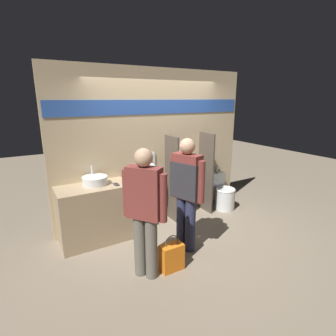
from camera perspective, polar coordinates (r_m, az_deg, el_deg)
ground_plane at (r=4.68m, az=1.08°, el=-12.98°), size 16.00×16.00×0.00m
display_wall at (r=4.73m, az=-2.64°, el=4.82°), size 3.69×0.07×2.70m
sink_counter at (r=4.29m, az=-15.58°, el=-9.56°), size 1.09×0.56×0.91m
sink_basin at (r=4.17m, az=-15.62°, el=-2.65°), size 0.39×0.39×0.27m
cell_phone at (r=4.11m, az=-11.22°, el=-3.52°), size 0.07×0.14×0.01m
divider_near_counter at (r=4.74m, az=0.78°, el=-2.39°), size 0.03×0.45×1.56m
divider_mid at (r=5.17m, az=8.22°, el=-1.05°), size 0.03×0.45×1.56m
urinal_near_counter at (r=4.61m, az=-3.95°, el=-1.88°), size 0.34×0.29×1.28m
urinal_far at (r=4.99m, az=4.11°, el=-0.56°), size 0.34×0.29×1.28m
toilet at (r=5.50m, az=11.89°, el=-5.65°), size 0.41×0.58×0.85m
person_in_vest at (r=3.74m, az=4.05°, el=-4.20°), size 0.34×0.56×1.67m
person_with_lanyard at (r=3.18m, az=-5.09°, el=-8.90°), size 0.40×0.48×1.65m
shopping_bag at (r=3.62m, az=0.82°, el=-18.77°), size 0.30×0.17×0.50m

